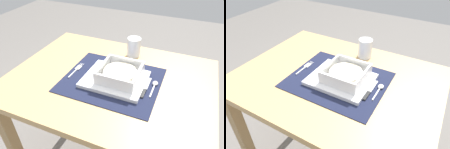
% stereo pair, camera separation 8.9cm
% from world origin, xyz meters
% --- Properties ---
extents(dining_table, '(0.91, 0.69, 0.73)m').
position_xyz_m(dining_table, '(0.00, 0.00, 0.61)').
color(dining_table, tan).
rests_on(dining_table, ground).
extents(placemat, '(0.42, 0.35, 0.00)m').
position_xyz_m(placemat, '(0.02, -0.01, 0.73)').
color(placemat, '#191E38').
rests_on(placemat, dining_table).
extents(serving_plate, '(0.27, 0.22, 0.02)m').
position_xyz_m(serving_plate, '(0.03, -0.02, 0.74)').
color(serving_plate, white).
rests_on(serving_plate, placemat).
extents(porridge_bowl, '(0.17, 0.17, 0.05)m').
position_xyz_m(porridge_bowl, '(0.05, -0.01, 0.77)').
color(porridge_bowl, white).
rests_on(porridge_bowl, serving_plate).
extents(fork, '(0.02, 0.13, 0.00)m').
position_xyz_m(fork, '(-0.17, -0.01, 0.73)').
color(fork, silver).
rests_on(fork, placemat).
extents(spoon, '(0.02, 0.11, 0.01)m').
position_xyz_m(spoon, '(0.20, 0.01, 0.74)').
color(spoon, silver).
rests_on(spoon, placemat).
extents(butter_knife, '(0.01, 0.14, 0.01)m').
position_xyz_m(butter_knife, '(0.17, -0.02, 0.73)').
color(butter_knife, black).
rests_on(butter_knife, placemat).
extents(bread_knife, '(0.01, 0.14, 0.01)m').
position_xyz_m(bread_knife, '(0.15, -0.02, 0.73)').
color(bread_knife, '#59331E').
rests_on(bread_knife, placemat).
extents(drinking_glass, '(0.07, 0.07, 0.10)m').
position_xyz_m(drinking_glass, '(0.04, 0.23, 0.77)').
color(drinking_glass, white).
rests_on(drinking_glass, dining_table).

